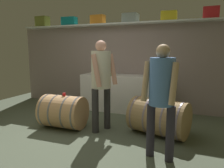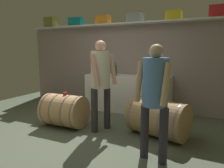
{
  "view_description": "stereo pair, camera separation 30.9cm",
  "coord_description": "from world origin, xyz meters",
  "px_view_note": "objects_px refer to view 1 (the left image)",
  "views": [
    {
      "loc": [
        1.87,
        -2.75,
        1.43
      ],
      "look_at": [
        0.48,
        0.78,
        0.83
      ],
      "focal_mm": 34.14,
      "sensor_mm": 36.0,
      "label": 1
    },
    {
      "loc": [
        2.15,
        -2.62,
        1.43
      ],
      "look_at": [
        0.48,
        0.78,
        0.83
      ],
      "focal_mm": 34.14,
      "sensor_mm": 36.0,
      "label": 2
    }
  ],
  "objects_px": {
    "work_cabinet": "(123,93)",
    "winemaker_pouring": "(101,76)",
    "wine_barrel_near": "(63,112)",
    "wine_barrel_far": "(159,117)",
    "toolcase_teal": "(69,22)",
    "toolcase_red": "(211,13)",
    "toolcase_olive": "(43,22)",
    "toolcase_grey": "(130,18)",
    "toolcase_orange": "(98,20)",
    "wine_bottle_green": "(111,70)",
    "visitor_tasting": "(161,90)",
    "toolcase_yellow": "(169,16)",
    "tasting_cup": "(64,94)",
    "wine_glass": "(157,72)"
  },
  "relations": [
    {
      "from": "winemaker_pouring",
      "to": "tasting_cup",
      "type": "bearing_deg",
      "value": -56.71
    },
    {
      "from": "toolcase_olive",
      "to": "wine_bottle_green",
      "type": "xyz_separation_m",
      "value": [
        2.18,
        -0.39,
        -1.2
      ]
    },
    {
      "from": "toolcase_teal",
      "to": "toolcase_orange",
      "type": "relative_size",
      "value": 1.13
    },
    {
      "from": "toolcase_olive",
      "to": "toolcase_grey",
      "type": "bearing_deg",
      "value": 3.53
    },
    {
      "from": "wine_bottle_green",
      "to": "wine_barrel_far",
      "type": "height_order",
      "value": "wine_bottle_green"
    },
    {
      "from": "toolcase_olive",
      "to": "tasting_cup",
      "type": "relative_size",
      "value": 5.59
    },
    {
      "from": "toolcase_orange",
      "to": "wine_bottle_green",
      "type": "xyz_separation_m",
      "value": [
        0.51,
        -0.39,
        -1.17
      ]
    },
    {
      "from": "work_cabinet",
      "to": "wine_barrel_far",
      "type": "bearing_deg",
      "value": -48.71
    },
    {
      "from": "toolcase_grey",
      "to": "wine_barrel_far",
      "type": "xyz_separation_m",
      "value": [
        0.93,
        -1.37,
        -1.85
      ]
    },
    {
      "from": "wine_bottle_green",
      "to": "work_cabinet",
      "type": "bearing_deg",
      "value": 40.23
    },
    {
      "from": "work_cabinet",
      "to": "wine_barrel_near",
      "type": "height_order",
      "value": "work_cabinet"
    },
    {
      "from": "toolcase_orange",
      "to": "wine_barrel_far",
      "type": "relative_size",
      "value": 0.32
    },
    {
      "from": "toolcase_olive",
      "to": "visitor_tasting",
      "type": "height_order",
      "value": "toolcase_olive"
    },
    {
      "from": "toolcase_teal",
      "to": "winemaker_pouring",
      "type": "relative_size",
      "value": 0.24
    },
    {
      "from": "toolcase_teal",
      "to": "toolcase_red",
      "type": "bearing_deg",
      "value": -3.94
    },
    {
      "from": "wine_bottle_green",
      "to": "tasting_cup",
      "type": "xyz_separation_m",
      "value": [
        -0.43,
        -1.28,
        -0.36
      ]
    },
    {
      "from": "toolcase_red",
      "to": "work_cabinet",
      "type": "relative_size",
      "value": 0.15
    },
    {
      "from": "work_cabinet",
      "to": "tasting_cup",
      "type": "height_order",
      "value": "work_cabinet"
    },
    {
      "from": "toolcase_yellow",
      "to": "wine_barrel_near",
      "type": "distance_m",
      "value": 2.99
    },
    {
      "from": "wine_barrel_near",
      "to": "visitor_tasting",
      "type": "relative_size",
      "value": 0.53
    },
    {
      "from": "toolcase_grey",
      "to": "toolcase_red",
      "type": "relative_size",
      "value": 1.11
    },
    {
      "from": "toolcase_red",
      "to": "wine_bottle_green",
      "type": "bearing_deg",
      "value": -165.41
    },
    {
      "from": "toolcase_orange",
      "to": "toolcase_grey",
      "type": "bearing_deg",
      "value": 2.3
    },
    {
      "from": "toolcase_yellow",
      "to": "toolcase_teal",
      "type": "bearing_deg",
      "value": 178.98
    },
    {
      "from": "toolcase_grey",
      "to": "wine_barrel_far",
      "type": "distance_m",
      "value": 2.48
    },
    {
      "from": "toolcase_teal",
      "to": "toolcase_red",
      "type": "height_order",
      "value": "toolcase_red"
    },
    {
      "from": "toolcase_teal",
      "to": "work_cabinet",
      "type": "xyz_separation_m",
      "value": [
        1.55,
        -0.2,
        -1.74
      ]
    },
    {
      "from": "toolcase_olive",
      "to": "toolcase_grey",
      "type": "xyz_separation_m",
      "value": [
        2.5,
        0.0,
        -0.03
      ]
    },
    {
      "from": "toolcase_yellow",
      "to": "wine_barrel_far",
      "type": "height_order",
      "value": "toolcase_yellow"
    },
    {
      "from": "wine_barrel_near",
      "to": "wine_barrel_far",
      "type": "bearing_deg",
      "value": 8.52
    },
    {
      "from": "toolcase_olive",
      "to": "toolcase_grey",
      "type": "height_order",
      "value": "toolcase_olive"
    },
    {
      "from": "wine_barrel_near",
      "to": "toolcase_red",
      "type": "bearing_deg",
      "value": 32.61
    },
    {
      "from": "work_cabinet",
      "to": "wine_bottle_green",
      "type": "xyz_separation_m",
      "value": [
        -0.23,
        -0.19,
        0.57
      ]
    },
    {
      "from": "toolcase_olive",
      "to": "wine_barrel_far",
      "type": "relative_size",
      "value": 0.32
    },
    {
      "from": "toolcase_grey",
      "to": "work_cabinet",
      "type": "xyz_separation_m",
      "value": [
        -0.09,
        -0.2,
        -1.73
      ]
    },
    {
      "from": "visitor_tasting",
      "to": "work_cabinet",
      "type": "bearing_deg",
      "value": -46.38
    },
    {
      "from": "wine_bottle_green",
      "to": "visitor_tasting",
      "type": "xyz_separation_m",
      "value": [
        1.39,
        -1.79,
        -0.07
      ]
    },
    {
      "from": "toolcase_orange",
      "to": "toolcase_grey",
      "type": "distance_m",
      "value": 0.83
    },
    {
      "from": "work_cabinet",
      "to": "tasting_cup",
      "type": "bearing_deg",
      "value": -114.03
    },
    {
      "from": "toolcase_orange",
      "to": "wine_barrel_near",
      "type": "relative_size",
      "value": 0.42
    },
    {
      "from": "toolcase_grey",
      "to": "wine_glass",
      "type": "relative_size",
      "value": 2.35
    },
    {
      "from": "toolcase_yellow",
      "to": "wine_bottle_green",
      "type": "distance_m",
      "value": 1.71
    },
    {
      "from": "wine_barrel_far",
      "to": "winemaker_pouring",
      "type": "height_order",
      "value": "winemaker_pouring"
    },
    {
      "from": "wine_barrel_far",
      "to": "winemaker_pouring",
      "type": "distance_m",
      "value": 1.2
    },
    {
      "from": "work_cabinet",
      "to": "winemaker_pouring",
      "type": "distance_m",
      "value": 1.45
    },
    {
      "from": "work_cabinet",
      "to": "toolcase_grey",
      "type": "bearing_deg",
      "value": 65.64
    },
    {
      "from": "toolcase_orange",
      "to": "toolcase_red",
      "type": "distance_m",
      "value": 2.53
    },
    {
      "from": "toolcase_orange",
      "to": "wine_barrel_far",
      "type": "height_order",
      "value": "toolcase_orange"
    },
    {
      "from": "wine_glass",
      "to": "tasting_cup",
      "type": "distance_m",
      "value": 2.12
    },
    {
      "from": "work_cabinet",
      "to": "winemaker_pouring",
      "type": "relative_size",
      "value": 1.24
    }
  ]
}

